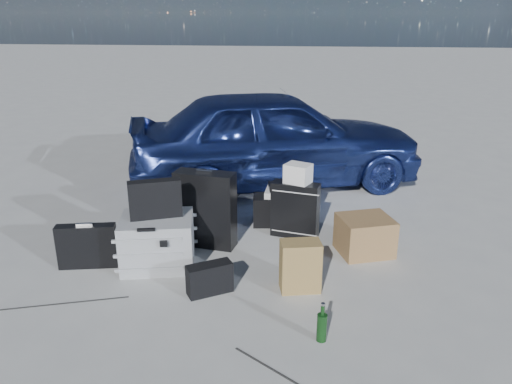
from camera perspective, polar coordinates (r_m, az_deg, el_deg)
ground at (r=4.00m, az=-4.16°, el=-10.76°), size 60.00×60.00×0.00m
car at (r=6.13m, az=2.24°, el=6.27°), size 3.78×2.44×1.20m
pelican_case at (r=4.30m, az=-11.17°, el=-5.56°), size 0.68×0.60×0.43m
laptop_bag at (r=4.17m, az=-11.46°, el=-0.80°), size 0.44×0.26×0.32m
briefcase at (r=4.43m, az=-18.74°, el=-5.88°), size 0.50×0.20×0.38m
suitcase_left at (r=4.54m, az=-5.78°, el=-1.99°), size 0.56×0.28×0.70m
suitcase_right at (r=4.75m, az=4.50°, el=-2.05°), size 0.47×0.25×0.53m
white_carton at (r=4.65m, az=4.83°, el=2.12°), size 0.28×0.26×0.18m
duffel_bag at (r=5.06m, az=3.08°, el=-2.07°), size 0.62×0.32×0.30m
flat_box_white at (r=5.01m, az=3.17°, el=-0.09°), size 0.37×0.28×0.06m
flat_box_black at (r=5.00m, az=3.07°, el=0.64°), size 0.31×0.24×0.06m
kraft_bag at (r=3.88m, az=5.08°, el=-8.44°), size 0.33×0.24×0.40m
cardboard_box at (r=4.55m, az=12.33°, el=-4.86°), size 0.55×0.52×0.33m
messenger_bag at (r=3.87m, az=-5.33°, el=-9.83°), size 0.36×0.29×0.24m
green_bottle at (r=3.37m, az=7.55°, el=-14.61°), size 0.07×0.07×0.27m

